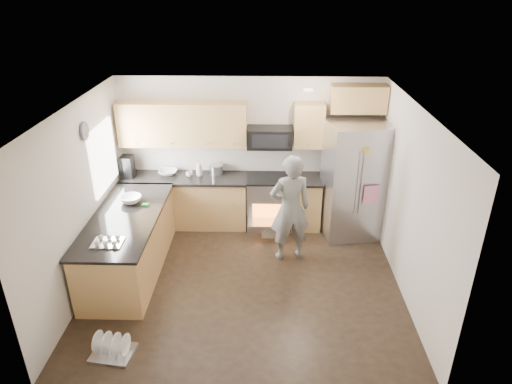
{
  "coord_description": "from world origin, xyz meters",
  "views": [
    {
      "loc": [
        0.31,
        -5.53,
        4.11
      ],
      "look_at": [
        0.15,
        0.5,
        1.22
      ],
      "focal_mm": 32.0,
      "sensor_mm": 36.0,
      "label": 1
    }
  ],
  "objects_px": {
    "stove_range": "(269,191)",
    "dish_rack": "(112,349)",
    "person": "(290,209)",
    "refrigerator": "(354,181)"
  },
  "relations": [
    {
      "from": "refrigerator",
      "to": "dish_rack",
      "type": "distance_m",
      "value": 4.5
    },
    {
      "from": "stove_range",
      "to": "dish_rack",
      "type": "height_order",
      "value": "stove_range"
    },
    {
      "from": "refrigerator",
      "to": "dish_rack",
      "type": "height_order",
      "value": "refrigerator"
    },
    {
      "from": "dish_rack",
      "to": "person",
      "type": "bearing_deg",
      "value": 44.49
    },
    {
      "from": "stove_range",
      "to": "person",
      "type": "xyz_separation_m",
      "value": [
        0.32,
        -1.04,
        0.2
      ]
    },
    {
      "from": "refrigerator",
      "to": "person",
      "type": "height_order",
      "value": "refrigerator"
    },
    {
      "from": "stove_range",
      "to": "dish_rack",
      "type": "xyz_separation_m",
      "value": [
        -1.86,
        -3.18,
        -0.6
      ]
    },
    {
      "from": "person",
      "to": "stove_range",
      "type": "bearing_deg",
      "value": -85.95
    },
    {
      "from": "stove_range",
      "to": "refrigerator",
      "type": "distance_m",
      "value": 1.48
    },
    {
      "from": "stove_range",
      "to": "dish_rack",
      "type": "bearing_deg",
      "value": -120.29
    }
  ]
}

